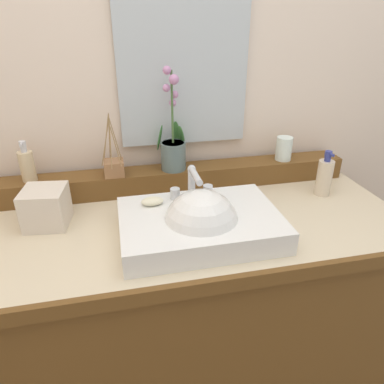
# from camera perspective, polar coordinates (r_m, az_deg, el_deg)

# --- Properties ---
(wall_back) EXTENTS (3.24, 0.20, 2.41)m
(wall_back) POSITION_cam_1_polar(r_m,az_deg,el_deg) (1.47, -4.19, 14.35)
(wall_back) COLOR beige
(wall_back) RESTS_ON ground
(vanity_cabinet) EXTENTS (1.45, 0.64, 0.90)m
(vanity_cabinet) POSITION_cam_1_polar(r_m,az_deg,el_deg) (1.47, -0.51, -19.49)
(vanity_cabinet) COLOR brown
(vanity_cabinet) RESTS_ON ground
(back_ledge) EXTENTS (1.37, 0.11, 0.08)m
(back_ledge) POSITION_cam_1_polar(r_m,az_deg,el_deg) (1.39, -2.73, 2.25)
(back_ledge) COLOR brown
(back_ledge) RESTS_ON vanity_cabinet
(sink_basin) EXTENTS (0.48, 0.33, 0.26)m
(sink_basin) POSITION_cam_1_polar(r_m,az_deg,el_deg) (1.09, 1.36, -5.32)
(sink_basin) COLOR white
(sink_basin) RESTS_ON vanity_cabinet
(soap_bar) EXTENTS (0.07, 0.04, 0.02)m
(soap_bar) POSITION_cam_1_polar(r_m,az_deg,el_deg) (1.13, -6.34, -1.46)
(soap_bar) COLOR beige
(soap_bar) RESTS_ON sink_basin
(potted_plant) EXTENTS (0.12, 0.12, 0.37)m
(potted_plant) POSITION_cam_1_polar(r_m,az_deg,el_deg) (1.33, -3.04, 7.23)
(potted_plant) COLOR slate
(potted_plant) RESTS_ON back_ledge
(soap_dispenser) EXTENTS (0.05, 0.05, 0.15)m
(soap_dispenser) POSITION_cam_1_polar(r_m,az_deg,el_deg) (1.37, -24.81, 3.92)
(soap_dispenser) COLOR beige
(soap_dispenser) RESTS_ON back_ledge
(tumbler_cup) EXTENTS (0.06, 0.06, 0.09)m
(tumbler_cup) POSITION_cam_1_polar(r_m,az_deg,el_deg) (1.48, 14.45, 6.73)
(tumbler_cup) COLOR white
(tumbler_cup) RESTS_ON back_ledge
(reed_diffuser) EXTENTS (0.08, 0.10, 0.23)m
(reed_diffuser) POSITION_cam_1_polar(r_m,az_deg,el_deg) (1.33, -12.32, 3.94)
(reed_diffuser) COLOR #976742
(reed_diffuser) RESTS_ON back_ledge
(lotion_bottle) EXTENTS (0.06, 0.06, 0.17)m
(lotion_bottle) POSITION_cam_1_polar(r_m,az_deg,el_deg) (1.41, 20.35, 2.31)
(lotion_bottle) COLOR beige
(lotion_bottle) RESTS_ON vanity_cabinet
(tissue_box) EXTENTS (0.15, 0.15, 0.12)m
(tissue_box) POSITION_cam_1_polar(r_m,az_deg,el_deg) (1.23, -22.26, -2.25)
(tissue_box) COLOR beige
(tissue_box) RESTS_ON vanity_cabinet
(mirror) EXTENTS (0.47, 0.02, 0.61)m
(mirror) POSITION_cam_1_polar(r_m,az_deg,el_deg) (1.35, -1.38, 20.47)
(mirror) COLOR silver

